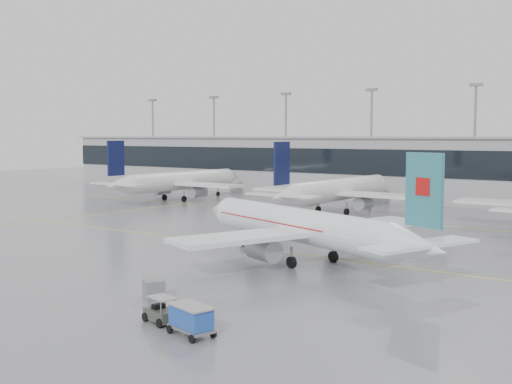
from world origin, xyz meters
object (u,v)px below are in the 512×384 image
Objects in this scene: baggage_tug at (161,314)px; gse_unit at (154,290)px; baggage_cart at (191,318)px; air_canada_jet at (305,227)px.

gse_unit is (-4.83, 4.06, 0.13)m from baggage_tug.
baggage_cart is at bearing -1.22° from gse_unit.
baggage_tug is (3.17, -23.08, -2.91)m from air_canada_jet.
gse_unit is at bearing 163.10° from baggage_cart.
baggage_tug is 3.63m from baggage_cart.
gse_unit is (-1.66, -19.02, -2.78)m from air_canada_jet.
baggage_cart is (3.50, -0.85, 0.50)m from baggage_tug.
baggage_cart is 2.26× the size of gse_unit.
air_canada_jet reaches higher than baggage_cart.
gse_unit is at bearing 153.56° from baggage_tug.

